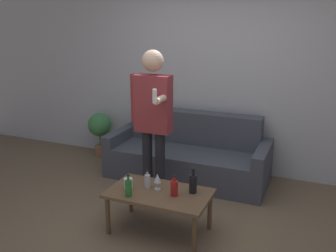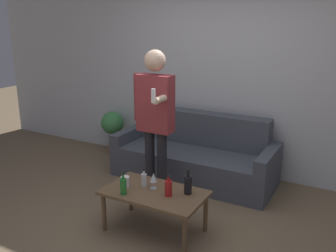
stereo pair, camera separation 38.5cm
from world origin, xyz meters
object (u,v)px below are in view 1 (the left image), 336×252
at_px(couch, 188,155).
at_px(coffee_table, 159,196).
at_px(bottle_orange, 174,188).
at_px(person_standing_front, 153,114).

distance_m(couch, coffee_table, 1.38).
xyz_separation_m(couch, coffee_table, (0.19, -1.36, 0.08)).
bearing_deg(couch, coffee_table, -82.00).
bearing_deg(bottle_orange, couch, 104.31).
distance_m(coffee_table, person_standing_front, 0.93).
height_order(couch, coffee_table, couch).
relative_size(couch, coffee_table, 2.10).
relative_size(coffee_table, bottle_orange, 4.88).
distance_m(bottle_orange, person_standing_front, 0.92).
relative_size(couch, person_standing_front, 1.20).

